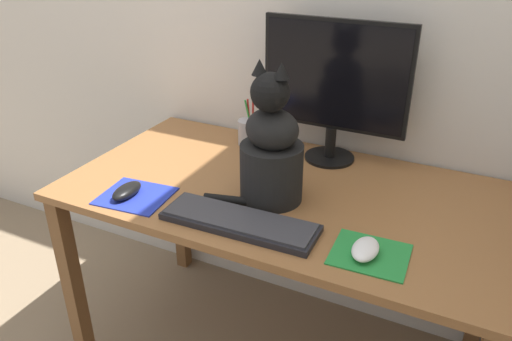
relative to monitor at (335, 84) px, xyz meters
name	(u,v)px	position (x,y,z in m)	size (l,w,h in m)	color
desk	(283,214)	(-0.06, -0.27, -0.36)	(1.34, 0.72, 0.72)	brown
monitor	(335,84)	(0.00, 0.00, 0.00)	(0.49, 0.17, 0.47)	black
keyboard	(239,221)	(-0.08, -0.51, -0.25)	(0.43, 0.15, 0.02)	black
mousepad_left	(136,196)	(-0.43, -0.51, -0.26)	(0.22, 0.20, 0.00)	#1E2D9E
mousepad_right	(370,254)	(0.27, -0.48, -0.26)	(0.19, 0.17, 0.00)	#238438
computer_mouse_left	(127,191)	(-0.45, -0.52, -0.24)	(0.06, 0.11, 0.04)	black
computer_mouse_right	(365,249)	(0.26, -0.49, -0.25)	(0.06, 0.11, 0.03)	white
cat	(271,151)	(-0.07, -0.34, -0.11)	(0.27, 0.21, 0.42)	black
pen_cup	(248,132)	(-0.31, -0.01, -0.22)	(0.07, 0.07, 0.18)	#99999E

